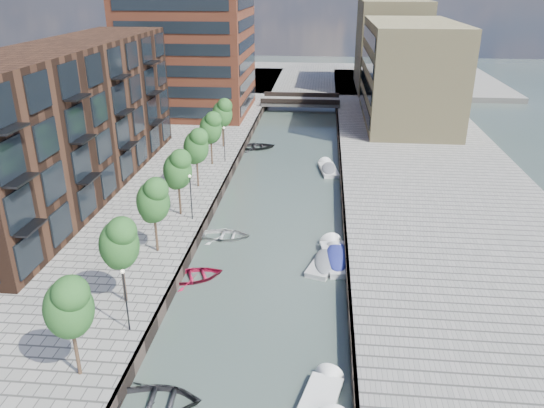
# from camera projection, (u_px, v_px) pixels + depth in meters

# --- Properties ---
(water) EXTENTS (300.00, 300.00, 0.00)m
(water) POSITION_uv_depth(u_px,v_px,m) (287.00, 172.00, 60.85)
(water) COLOR #38473F
(water) RESTS_ON ground
(quay_right) EXTENTS (20.00, 140.00, 1.00)m
(quay_right) POSITION_uv_depth(u_px,v_px,m) (430.00, 172.00, 59.22)
(quay_right) COLOR gray
(quay_right) RESTS_ON ground
(quay_wall_left) EXTENTS (0.25, 140.00, 1.00)m
(quay_wall_left) POSITION_uv_depth(u_px,v_px,m) (235.00, 166.00, 61.20)
(quay_wall_left) COLOR #332823
(quay_wall_left) RESTS_ON ground
(quay_wall_right) EXTENTS (0.25, 140.00, 1.00)m
(quay_wall_right) POSITION_uv_depth(u_px,v_px,m) (341.00, 169.00, 60.11)
(quay_wall_right) COLOR #332823
(quay_wall_right) RESTS_ON ground
(far_closure) EXTENTS (80.00, 40.00, 1.00)m
(far_closure) POSITION_uv_depth(u_px,v_px,m) (307.00, 78.00, 115.62)
(far_closure) COLOR gray
(far_closure) RESTS_ON ground
(apartment_block) EXTENTS (8.00, 38.00, 14.00)m
(apartment_block) POSITION_uv_depth(u_px,v_px,m) (71.00, 121.00, 50.36)
(apartment_block) COLOR black
(apartment_block) RESTS_ON quay_left
(tower) EXTENTS (18.00, 18.00, 30.00)m
(tower) POSITION_uv_depth(u_px,v_px,m) (187.00, 11.00, 79.03)
(tower) COLOR brown
(tower) RESTS_ON quay_left
(tan_block_near) EXTENTS (12.00, 25.00, 14.00)m
(tan_block_near) POSITION_uv_depth(u_px,v_px,m) (409.00, 72.00, 76.44)
(tan_block_near) COLOR #9C8D60
(tan_block_near) RESTS_ON quay_right
(tan_block_far) EXTENTS (12.00, 20.00, 16.00)m
(tan_block_far) POSITION_uv_depth(u_px,v_px,m) (390.00, 45.00, 99.87)
(tan_block_far) COLOR #9C8D60
(tan_block_far) RESTS_ON quay_right
(bridge) EXTENTS (13.00, 6.00, 1.30)m
(bridge) POSITION_uv_depth(u_px,v_px,m) (301.00, 101.00, 89.62)
(bridge) COLOR gray
(bridge) RESTS_ON ground
(tree_0) EXTENTS (2.50, 2.50, 5.95)m
(tree_0) POSITION_uv_depth(u_px,v_px,m) (68.00, 305.00, 26.56)
(tree_0) COLOR #382619
(tree_0) RESTS_ON quay_left
(tree_1) EXTENTS (2.50, 2.50, 5.95)m
(tree_1) POSITION_uv_depth(u_px,v_px,m) (119.00, 242.00, 32.97)
(tree_1) COLOR #382619
(tree_1) RESTS_ON quay_left
(tree_2) EXTENTS (2.50, 2.50, 5.95)m
(tree_2) POSITION_uv_depth(u_px,v_px,m) (153.00, 199.00, 39.38)
(tree_2) COLOR #382619
(tree_2) RESTS_ON quay_left
(tree_3) EXTENTS (2.50, 2.50, 5.95)m
(tree_3) POSITION_uv_depth(u_px,v_px,m) (177.00, 168.00, 45.80)
(tree_3) COLOR #382619
(tree_3) RESTS_ON quay_left
(tree_4) EXTENTS (2.50, 2.50, 5.95)m
(tree_4) POSITION_uv_depth(u_px,v_px,m) (196.00, 145.00, 52.21)
(tree_4) COLOR #382619
(tree_4) RESTS_ON quay_left
(tree_5) EXTENTS (2.50, 2.50, 5.95)m
(tree_5) POSITION_uv_depth(u_px,v_px,m) (210.00, 127.00, 58.62)
(tree_5) COLOR #382619
(tree_5) RESTS_ON quay_left
(tree_6) EXTENTS (2.50, 2.50, 5.95)m
(tree_6) POSITION_uv_depth(u_px,v_px,m) (222.00, 112.00, 65.04)
(tree_6) COLOR #382619
(tree_6) RESTS_ON quay_left
(lamp_0) EXTENTS (0.24, 0.24, 4.12)m
(lamp_0) POSITION_uv_depth(u_px,v_px,m) (125.00, 294.00, 30.80)
(lamp_0) COLOR black
(lamp_0) RESTS_ON quay_left
(lamp_1) EXTENTS (0.24, 0.24, 4.12)m
(lamp_1) POSITION_uv_depth(u_px,v_px,m) (191.00, 192.00, 45.46)
(lamp_1) COLOR black
(lamp_1) RESTS_ON quay_left
(lamp_2) EXTENTS (0.24, 0.24, 4.12)m
(lamp_2) POSITION_uv_depth(u_px,v_px,m) (224.00, 141.00, 60.12)
(lamp_2) COLOR black
(lamp_2) RESTS_ON quay_left
(sloop_1) EXTENTS (4.99, 3.73, 0.99)m
(sloop_1) POSITION_uv_depth(u_px,v_px,m) (157.00, 405.00, 27.50)
(sloop_1) COLOR black
(sloop_1) RESTS_ON ground
(sloop_2) EXTENTS (5.24, 4.61, 0.90)m
(sloop_2) POSITION_uv_depth(u_px,v_px,m) (195.00, 278.00, 39.13)
(sloop_2) COLOR #A31134
(sloop_2) RESTS_ON ground
(sloop_3) EXTENTS (4.40, 3.20, 0.89)m
(sloop_3) POSITION_uv_depth(u_px,v_px,m) (225.00, 238.00, 45.32)
(sloop_3) COLOR #BBBBB9
(sloop_3) RESTS_ON ground
(sloop_4) EXTENTS (5.62, 4.60, 1.02)m
(sloop_4) POSITION_uv_depth(u_px,v_px,m) (256.00, 149.00, 69.22)
(sloop_4) COLOR black
(sloop_4) RESTS_ON ground
(motorboat_1) EXTENTS (3.05, 5.15, 1.62)m
(motorboat_1) POSITION_uv_depth(u_px,v_px,m) (326.00, 261.00, 41.13)
(motorboat_1) COLOR beige
(motorboat_1) RESTS_ON ground
(motorboat_2) EXTENTS (2.91, 5.28, 1.67)m
(motorboat_2) POSITION_uv_depth(u_px,v_px,m) (320.00, 400.00, 27.66)
(motorboat_2) COLOR white
(motorboat_2) RESTS_ON ground
(motorboat_3) EXTENTS (2.85, 5.98, 1.91)m
(motorboat_3) POSITION_uv_depth(u_px,v_px,m) (336.00, 256.00, 41.80)
(motorboat_3) COLOR silver
(motorboat_3) RESTS_ON ground
(motorboat_4) EXTENTS (2.52, 5.26, 1.68)m
(motorboat_4) POSITION_uv_depth(u_px,v_px,m) (328.00, 169.00, 61.15)
(motorboat_4) COLOR silver
(motorboat_4) RESTS_ON ground
(car) EXTENTS (2.46, 4.54, 1.47)m
(car) POSITION_uv_depth(u_px,v_px,m) (369.00, 109.00, 82.97)
(car) COLOR #949799
(car) RESTS_ON quay_right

